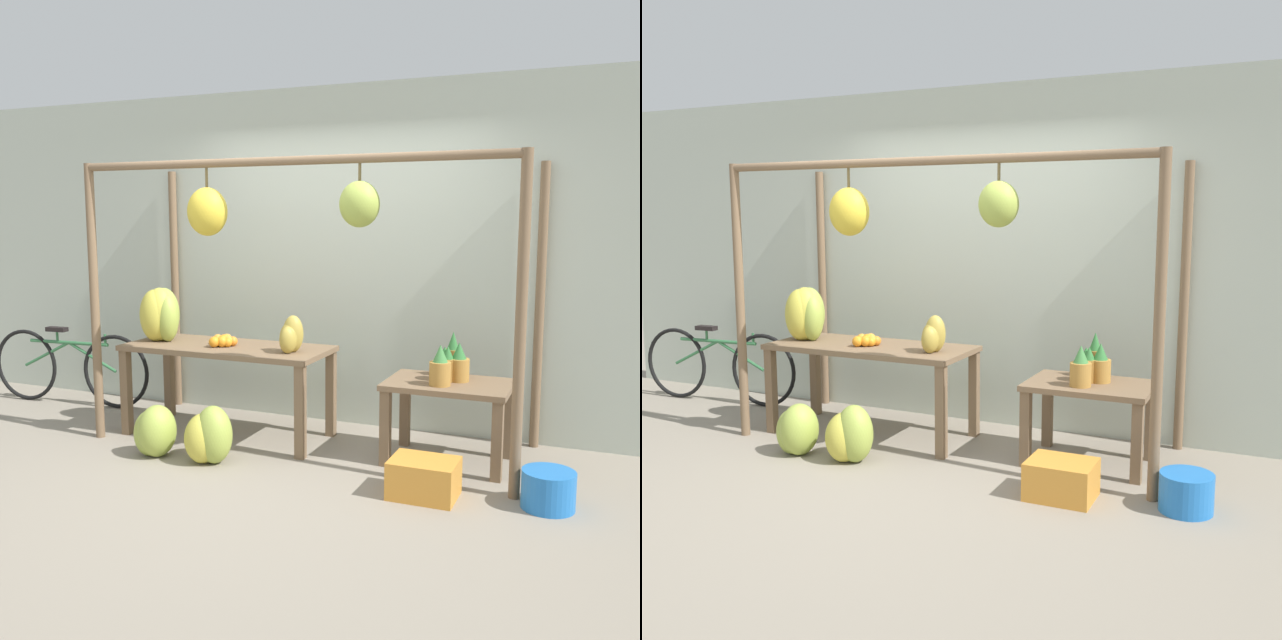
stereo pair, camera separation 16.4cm
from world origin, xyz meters
TOP-DOWN VIEW (x-y plane):
  - ground_plane at (0.00, 0.00)m, footprint 20.00×20.00m
  - shop_wall_back at (0.00, 1.49)m, footprint 8.00×0.08m
  - stall_awning at (-0.04, 0.54)m, footprint 3.29×1.26m
  - display_table_main at (-0.69, 0.75)m, footprint 1.64×0.69m
  - display_table_side at (1.07, 0.80)m, footprint 0.87×0.60m
  - banana_pile_on_table at (-1.31, 0.74)m, footprint 0.39×0.39m
  - orange_pile at (-0.71, 0.73)m, footprint 0.23×0.26m
  - pineapple_cluster at (1.06, 0.84)m, footprint 0.24×0.47m
  - banana_pile_ground_left at (-0.93, 0.09)m, footprint 0.37×0.36m
  - banana_pile_ground_right at (-0.50, 0.14)m, footprint 0.46×0.44m
  - fruit_crate_white at (1.08, 0.11)m, footprint 0.42×0.33m
  - blue_bucket at (1.82, 0.22)m, footprint 0.32×0.32m
  - parked_bicycle at (-2.54, 1.02)m, footprint 1.67×0.18m
  - papaya_pile at (-0.11, 0.69)m, footprint 0.21×0.25m

SIDE VIEW (x-z plane):
  - ground_plane at x=0.00m, z-range 0.00..0.00m
  - blue_bucket at x=1.82m, z-range 0.00..0.23m
  - fruit_crate_white at x=1.08m, z-range 0.00..0.24m
  - banana_pile_ground_left at x=-0.93m, z-range -0.01..0.38m
  - banana_pile_ground_right at x=-0.50m, z-range -0.02..0.40m
  - parked_bicycle at x=-2.54m, z-range 0.00..0.72m
  - display_table_side at x=1.07m, z-range 0.17..0.76m
  - display_table_main at x=-0.69m, z-range 0.26..0.99m
  - pineapple_cluster at x=1.06m, z-range 0.54..0.87m
  - orange_pile at x=-0.71m, z-range 0.73..0.82m
  - papaya_pile at x=-0.11m, z-range 0.71..0.99m
  - banana_pile_on_table at x=-1.31m, z-range 0.72..1.16m
  - shop_wall_back at x=0.00m, z-range 0.00..2.80m
  - stall_awning at x=-0.04m, z-range 0.46..2.60m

